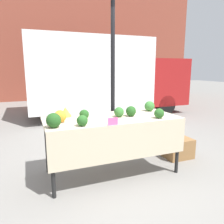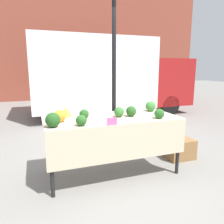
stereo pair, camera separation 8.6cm
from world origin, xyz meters
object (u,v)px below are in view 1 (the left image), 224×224
orange_cauliflower (60,116)px  produce_crate (178,148)px  parked_truck (102,76)px  price_sign (113,121)px

orange_cauliflower → produce_crate: size_ratio=0.35×
parked_truck → price_sign: size_ratio=39.11×
orange_cauliflower → price_sign: size_ratio=1.21×
orange_cauliflower → produce_crate: bearing=3.4°
orange_cauliflower → produce_crate: orange_cauliflower is taller
parked_truck → produce_crate: parked_truck is taller
parked_truck → price_sign: (-1.45, -4.59, -0.41)m
price_sign → produce_crate: size_ratio=0.29×
orange_cauliflower → price_sign: bearing=-33.5°
orange_cauliflower → price_sign: (0.59, -0.39, -0.03)m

